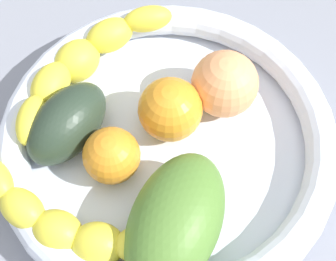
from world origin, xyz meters
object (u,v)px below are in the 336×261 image
(orange_front, at_px, (170,109))
(orange_mid_left, at_px, (112,156))
(banana_draped_right, at_px, (81,227))
(banana_draped_left, at_px, (83,62))
(mango_green, at_px, (176,221))
(fruit_bowl, at_px, (168,140))
(peach_blush, at_px, (225,84))
(avocado_dark, at_px, (67,123))

(orange_front, bearing_deg, orange_mid_left, -114.71)
(banana_draped_right, distance_m, orange_mid_left, 0.07)
(banana_draped_left, distance_m, mango_green, 0.20)
(fruit_bowl, bearing_deg, peach_blush, 66.16)
(banana_draped_right, distance_m, avocado_dark, 0.11)
(fruit_bowl, xyz_separation_m, banana_draped_right, (-0.03, -0.12, 0.02))
(banana_draped_right, height_order, orange_mid_left, orange_mid_left)
(orange_mid_left, bearing_deg, mango_green, -23.19)
(mango_green, relative_size, peach_blush, 1.92)
(banana_draped_left, distance_m, orange_mid_left, 0.11)
(avocado_dark, bearing_deg, banana_draped_left, 107.73)
(orange_front, distance_m, peach_blush, 0.06)
(orange_front, height_order, avocado_dark, orange_front)
(orange_front, bearing_deg, banana_draped_right, -99.55)
(avocado_dark, relative_size, peach_blush, 1.43)
(orange_mid_left, distance_m, mango_green, 0.09)
(banana_draped_right, xyz_separation_m, orange_front, (0.02, 0.14, 0.00))
(fruit_bowl, bearing_deg, banana_draped_right, -104.62)
(orange_mid_left, bearing_deg, orange_front, 65.29)
(banana_draped_left, distance_m, orange_front, 0.11)
(banana_draped_left, relative_size, banana_draped_right, 0.95)
(fruit_bowl, distance_m, orange_mid_left, 0.06)
(fruit_bowl, distance_m, peach_blush, 0.08)
(fruit_bowl, distance_m, banana_draped_right, 0.12)
(orange_front, relative_size, orange_mid_left, 1.17)
(banana_draped_left, bearing_deg, mango_green, -36.70)
(avocado_dark, relative_size, mango_green, 0.75)
(banana_draped_right, relative_size, orange_front, 3.57)
(orange_mid_left, distance_m, avocado_dark, 0.06)
(banana_draped_right, bearing_deg, mango_green, 26.57)
(mango_green, bearing_deg, banana_draped_right, -153.43)
(orange_front, xyz_separation_m, mango_green, (0.05, -0.10, 0.00))
(orange_front, xyz_separation_m, orange_mid_left, (-0.03, -0.07, -0.00))
(fruit_bowl, distance_m, orange_front, 0.03)
(orange_front, bearing_deg, fruit_bowl, -71.12)
(fruit_bowl, height_order, avocado_dark, avocado_dark)
(banana_draped_left, height_order, orange_front, orange_front)
(fruit_bowl, distance_m, avocado_dark, 0.10)
(avocado_dark, height_order, peach_blush, peach_blush)
(banana_draped_left, height_order, avocado_dark, avocado_dark)
(fruit_bowl, bearing_deg, orange_mid_left, -129.92)
(banana_draped_left, height_order, banana_draped_right, banana_draped_left)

